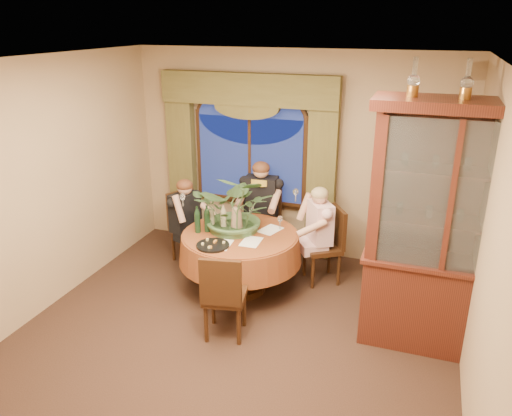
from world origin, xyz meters
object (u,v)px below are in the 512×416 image
(dining_table, at_px, (241,262))
(person_scarf, at_px, (261,210))
(stoneware_vase, at_px, (237,219))
(oil_lamp_left, at_px, (414,77))
(oil_lamp_center, at_px, (468,79))
(chair_front_left, at_px, (225,294))
(centerpiece_plant, at_px, (237,180))
(person_back, at_px, (186,224))
(chair_back, at_px, (190,228))
(chair_back_right, at_px, (263,225))
(wine_bottle_0, at_px, (211,215))
(chair_right, at_px, (322,246))
(person_pink, at_px, (319,235))
(wine_bottle_2, at_px, (207,218))
(wine_bottle_3, at_px, (197,219))
(wine_bottle_1, at_px, (223,217))
(olive_bowl, at_px, (240,234))
(china_cabinet, at_px, (445,232))

(dining_table, height_order, person_scarf, person_scarf)
(person_scarf, distance_m, stoneware_vase, 0.90)
(oil_lamp_left, relative_size, oil_lamp_center, 1.00)
(chair_front_left, xyz_separation_m, centerpiece_plant, (-0.25, 1.03, 0.90))
(chair_front_left, bearing_deg, person_scarf, 86.27)
(person_scarf, bearing_deg, person_back, 33.59)
(chair_back, xyz_separation_m, centerpiece_plant, (0.86, -0.40, 0.90))
(chair_back_right, bearing_deg, person_scarf, -42.62)
(chair_back_right, height_order, wine_bottle_0, wine_bottle_0)
(centerpiece_plant, bearing_deg, chair_front_left, -76.31)
(chair_right, xyz_separation_m, person_pink, (-0.05, 0.01, 0.15))
(oil_lamp_center, relative_size, chair_front_left, 0.35)
(oil_lamp_center, xyz_separation_m, wine_bottle_2, (-2.63, 0.32, -1.75))
(chair_front_left, bearing_deg, person_pink, 54.92)
(wine_bottle_2, bearing_deg, wine_bottle_3, -146.09)
(centerpiece_plant, bearing_deg, wine_bottle_1, -156.34)
(chair_front_left, bearing_deg, olive_bowl, 89.21)
(chair_front_left, height_order, centerpiece_plant, centerpiece_plant)
(chair_back_right, bearing_deg, china_cabinet, 147.70)
(person_pink, height_order, stoneware_vase, person_pink)
(chair_right, bearing_deg, oil_lamp_center, -156.39)
(oil_lamp_center, xyz_separation_m, chair_front_left, (-2.05, -0.54, -2.19))
(person_back, relative_size, wine_bottle_3, 3.74)
(olive_bowl, distance_m, wine_bottle_3, 0.54)
(stoneware_vase, bearing_deg, olive_bowl, -55.82)
(chair_front_left, height_order, wine_bottle_1, wine_bottle_1)
(oil_lamp_left, xyz_separation_m, wine_bottle_3, (-2.29, 0.26, -1.75))
(olive_bowl, bearing_deg, wine_bottle_2, -178.77)
(centerpiece_plant, height_order, wine_bottle_2, centerpiece_plant)
(olive_bowl, bearing_deg, person_pink, 36.80)
(olive_bowl, relative_size, wine_bottle_2, 0.46)
(china_cabinet, distance_m, person_scarf, 2.73)
(oil_lamp_center, distance_m, chair_front_left, 3.05)
(person_pink, bearing_deg, wine_bottle_1, 82.45)
(wine_bottle_3, bearing_deg, centerpiece_plant, 28.99)
(oil_lamp_left, relative_size, person_back, 0.28)
(chair_back, height_order, olive_bowl, chair_back)
(chair_right, distance_m, person_scarf, 1.07)
(china_cabinet, height_order, person_scarf, china_cabinet)
(chair_back, distance_m, wine_bottle_0, 0.81)
(chair_back_right, bearing_deg, chair_front_left, 94.66)
(oil_lamp_left, relative_size, wine_bottle_0, 1.03)
(chair_back, height_order, chair_front_left, same)
(wine_bottle_2, height_order, wine_bottle_3, same)
(chair_right, xyz_separation_m, person_scarf, (-0.95, 0.43, 0.21))
(wine_bottle_3, bearing_deg, person_scarf, 68.96)
(chair_back, bearing_deg, wine_bottle_3, 63.09)
(chair_right, relative_size, chair_front_left, 1.00)
(chair_front_left, distance_m, person_pink, 1.63)
(wine_bottle_2, bearing_deg, person_back, 141.20)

